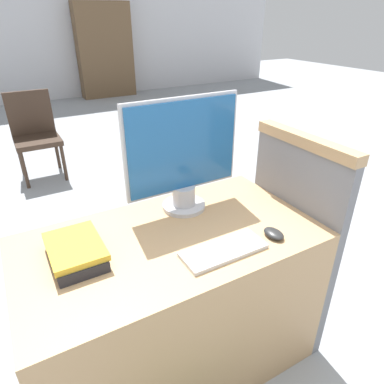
# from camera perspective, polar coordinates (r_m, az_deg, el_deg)

# --- Properties ---
(wall_back) EXTENTS (12.00, 0.06, 2.80)m
(wall_back) POSITION_cam_1_polar(r_m,az_deg,el_deg) (7.68, -28.47, 23.27)
(wall_back) COLOR silver
(wall_back) RESTS_ON ground_plane
(desk) EXTENTS (1.25, 0.69, 0.76)m
(desk) POSITION_cam_1_polar(r_m,az_deg,el_deg) (1.69, -3.14, -17.99)
(desk) COLOR tan
(desk) RESTS_ON ground_plane
(carrel_divider) EXTENTS (0.07, 0.57, 1.11)m
(carrel_divider) POSITION_cam_1_polar(r_m,az_deg,el_deg) (1.84, 16.10, -7.24)
(carrel_divider) COLOR slate
(carrel_divider) RESTS_ON ground_plane
(monitor) EXTENTS (0.55, 0.20, 0.52)m
(monitor) POSITION_cam_1_polar(r_m,az_deg,el_deg) (1.53, -1.49, 5.94)
(monitor) COLOR #B7B7BC
(monitor) RESTS_ON desk
(keyboard) EXTENTS (0.34, 0.14, 0.02)m
(keyboard) POSITION_cam_1_polar(r_m,az_deg,el_deg) (1.36, 5.30, -9.62)
(keyboard) COLOR silver
(keyboard) RESTS_ON desk
(mouse) EXTENTS (0.07, 0.10, 0.03)m
(mouse) POSITION_cam_1_polar(r_m,az_deg,el_deg) (1.47, 13.47, -6.74)
(mouse) COLOR #262626
(mouse) RESTS_ON desk
(book_stack) EXTENTS (0.19, 0.27, 0.07)m
(book_stack) POSITION_cam_1_polar(r_m,az_deg,el_deg) (1.37, -18.77, -9.41)
(book_stack) COLOR #232328
(book_stack) RESTS_ON desk
(far_chair) EXTENTS (0.44, 0.44, 0.89)m
(far_chair) POSITION_cam_1_polar(r_m,az_deg,el_deg) (3.97, -24.72, 9.15)
(far_chair) COLOR #38281E
(far_chair) RESTS_ON ground_plane
(bookshelf_far) EXTENTS (1.11, 0.32, 1.81)m
(bookshelf_far) POSITION_cam_1_polar(r_m,az_deg,el_deg) (7.77, -14.30, 21.81)
(bookshelf_far) COLOR brown
(bookshelf_far) RESTS_ON ground_plane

